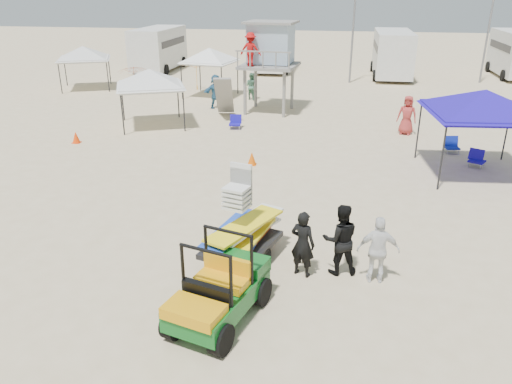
% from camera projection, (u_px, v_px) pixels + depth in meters
% --- Properties ---
extents(ground, '(140.00, 140.00, 0.00)m').
position_uv_depth(ground, '(210.00, 297.00, 10.91)').
color(ground, beige).
rests_on(ground, ground).
extents(utility_cart, '(1.79, 2.62, 1.81)m').
position_uv_depth(utility_cart, '(217.00, 285.00, 9.84)').
color(utility_cart, '#0E5A1B').
rests_on(utility_cart, ground).
extents(surf_trailer, '(1.85, 2.66, 2.23)m').
position_uv_depth(surf_trailer, '(241.00, 229.00, 11.94)').
color(surf_trailer, black).
rests_on(surf_trailer, ground).
extents(man_left, '(0.69, 0.57, 1.62)m').
position_uv_depth(man_left, '(303.00, 244.00, 11.46)').
color(man_left, black).
rests_on(man_left, ground).
extents(man_mid, '(0.96, 0.82, 1.74)m').
position_uv_depth(man_mid, '(340.00, 239.00, 11.53)').
color(man_mid, black).
rests_on(man_mid, ground).
extents(man_right, '(0.97, 0.45, 1.62)m').
position_uv_depth(man_right, '(378.00, 250.00, 11.19)').
color(man_right, white).
rests_on(man_right, ground).
extents(lifeguard_tower, '(3.08, 3.08, 4.52)m').
position_uv_depth(lifeguard_tower, '(268.00, 47.00, 25.80)').
color(lifeguard_tower, gray).
rests_on(lifeguard_tower, ground).
extents(canopy_blue, '(3.82, 3.82, 3.44)m').
position_uv_depth(canopy_blue, '(486.00, 94.00, 16.99)').
color(canopy_blue, black).
rests_on(canopy_blue, ground).
extents(canopy_white_a, '(3.84, 3.84, 3.11)m').
position_uv_depth(canopy_white_a, '(149.00, 72.00, 23.29)').
color(canopy_white_a, black).
rests_on(canopy_white_a, ground).
extents(canopy_white_b, '(3.97, 3.97, 3.12)m').
position_uv_depth(canopy_white_b, '(83.00, 48.00, 31.99)').
color(canopy_white_b, black).
rests_on(canopy_white_b, ground).
extents(canopy_white_c, '(3.14, 3.14, 3.29)m').
position_uv_depth(canopy_white_c, '(209.00, 50.00, 29.64)').
color(canopy_white_c, black).
rests_on(canopy_white_c, ground).
extents(umbrella_a, '(2.10, 2.13, 1.74)m').
position_uv_depth(umbrella_a, '(134.00, 80.00, 30.82)').
color(umbrella_a, '#AF3812').
rests_on(umbrella_a, ground).
extents(umbrella_b, '(2.47, 2.50, 1.85)m').
position_uv_depth(umbrella_b, '(197.00, 76.00, 32.19)').
color(umbrella_b, '#FFA216').
rests_on(umbrella_b, ground).
extents(cone_near, '(0.34, 0.34, 0.50)m').
position_uv_depth(cone_near, '(252.00, 158.00, 18.86)').
color(cone_near, '#EC5A07').
rests_on(cone_near, ground).
extents(cone_far, '(0.34, 0.34, 0.50)m').
position_uv_depth(cone_far, '(76.00, 137.00, 21.49)').
color(cone_far, '#F73D07').
rests_on(cone_far, ground).
extents(beach_chair_a, '(0.61, 0.65, 0.64)m').
position_uv_depth(beach_chair_a, '(235.00, 122.00, 23.68)').
color(beach_chair_a, '#170FA3').
rests_on(beach_chair_a, ground).
extents(beach_chair_b, '(0.62, 0.67, 0.64)m').
position_uv_depth(beach_chair_b, '(451.00, 145.00, 20.30)').
color(beach_chair_b, '#0D2094').
rests_on(beach_chair_b, ground).
extents(beach_chair_c, '(0.72, 0.80, 0.64)m').
position_uv_depth(beach_chair_c, '(476.00, 158.00, 18.72)').
color(beach_chair_c, '#1A0D93').
rests_on(beach_chair_c, ground).
extents(rv_far_left, '(2.64, 6.80, 3.25)m').
position_uv_depth(rv_far_left, '(159.00, 47.00, 39.41)').
color(rv_far_left, silver).
rests_on(rv_far_left, ground).
extents(rv_mid_left, '(2.65, 6.50, 3.25)m').
position_uv_depth(rv_mid_left, '(274.00, 47.00, 39.35)').
color(rv_mid_left, silver).
rests_on(rv_mid_left, ground).
extents(rv_mid_right, '(2.64, 7.00, 3.25)m').
position_uv_depth(rv_mid_right, '(392.00, 52.00, 36.57)').
color(rv_mid_right, silver).
rests_on(rv_mid_right, ground).
extents(light_pole_left, '(0.14, 0.14, 8.00)m').
position_uv_depth(light_pole_left, '(354.00, 23.00, 33.47)').
color(light_pole_left, slate).
rests_on(light_pole_left, ground).
extents(light_pole_right, '(0.14, 0.14, 8.00)m').
position_uv_depth(light_pole_right, '(490.00, 23.00, 33.42)').
color(light_pole_right, slate).
rests_on(light_pole_right, ground).
extents(distant_beachgoers, '(11.08, 7.00, 1.83)m').
position_uv_depth(distant_beachgoers, '(267.00, 95.00, 26.63)').
color(distant_beachgoers, '#2F678E').
rests_on(distant_beachgoers, ground).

